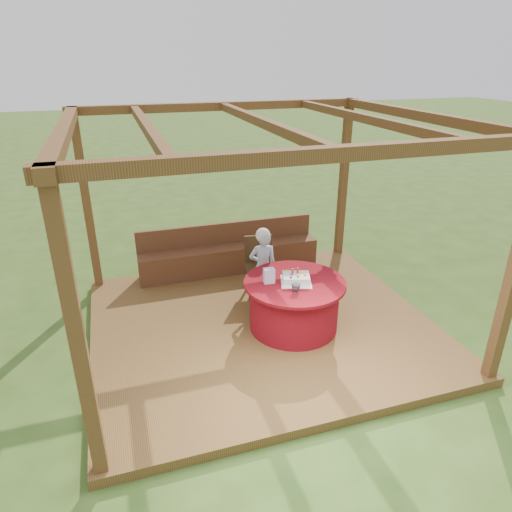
{
  "coord_description": "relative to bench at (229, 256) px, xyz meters",
  "views": [
    {
      "loc": [
        -1.72,
        -5.11,
        3.49
      ],
      "look_at": [
        0.0,
        0.25,
        1.0
      ],
      "focal_mm": 32.0,
      "sensor_mm": 36.0,
      "label": 1
    }
  ],
  "objects": [
    {
      "name": "elderly_woman",
      "position": [
        0.2,
        -1.16,
        0.32
      ],
      "size": [
        0.43,
        0.3,
        1.15
      ],
      "color": "#8CACD0",
      "rests_on": "deck"
    },
    {
      "name": "bench",
      "position": [
        0.0,
        0.0,
        0.0
      ],
      "size": [
        3.0,
        0.42,
        0.8
      ],
      "color": "brown",
      "rests_on": "deck"
    },
    {
      "name": "pergola",
      "position": [
        0.0,
        -1.72,
        2.02
      ],
      "size": [
        4.5,
        4.0,
        2.72
      ],
      "color": "brown",
      "rests_on": "deck"
    },
    {
      "name": "gift_bag",
      "position": [
        0.04,
        -1.89,
        0.51
      ],
      "size": [
        0.15,
        0.1,
        0.2
      ],
      "primitive_type": "cube",
      "rotation": [
        0.0,
        0.0,
        -0.08
      ],
      "color": "#EA97D0",
      "rests_on": "table"
    },
    {
      "name": "birthday_cake",
      "position": [
        0.38,
        -1.98,
        0.47
      ],
      "size": [
        0.49,
        0.49,
        0.18
      ],
      "color": "white",
      "rests_on": "table"
    },
    {
      "name": "deck",
      "position": [
        0.0,
        -1.72,
        -0.32
      ],
      "size": [
        4.5,
        4.0,
        0.12
      ],
      "primitive_type": "cube",
      "color": "brown",
      "rests_on": "ground"
    },
    {
      "name": "drinking_glass",
      "position": [
        0.27,
        -2.24,
        0.47
      ],
      "size": [
        0.15,
        0.15,
        0.1
      ],
      "primitive_type": "imported",
      "rotation": [
        0.0,
        0.0,
        0.43
      ],
      "color": "silver",
      "rests_on": "table"
    },
    {
      "name": "chair",
      "position": [
        0.25,
        -0.84,
        0.21
      ],
      "size": [
        0.49,
        0.49,
        0.87
      ],
      "color": "#3E2813",
      "rests_on": "deck"
    },
    {
      "name": "ground",
      "position": [
        0.0,
        -1.72,
        -0.38
      ],
      "size": [
        60.0,
        60.0,
        0.0
      ],
      "primitive_type": "plane",
      "color": "#32511B",
      "rests_on": "ground"
    },
    {
      "name": "table",
      "position": [
        0.37,
        -1.97,
        0.08
      ],
      "size": [
        1.33,
        1.33,
        0.68
      ],
      "color": "maroon",
      "rests_on": "deck"
    }
  ]
}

